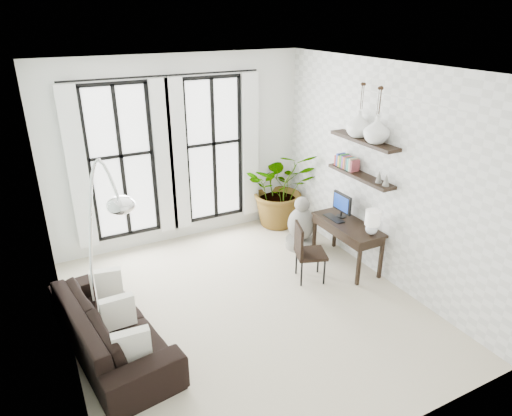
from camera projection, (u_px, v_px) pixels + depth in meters
floor at (246, 307)px, 6.36m from camera, size 5.00×5.00×0.00m
ceiling at (243, 69)px, 5.09m from camera, size 5.00×5.00×0.00m
wall_left at (52, 239)px, 4.77m from camera, size 0.00×5.00×5.00m
wall_right at (382, 174)px, 6.68m from camera, size 0.00×5.00×5.00m
wall_back at (180, 152)px, 7.76m from camera, size 4.50×0.00×4.50m
windows at (170, 157)px, 7.64m from camera, size 3.26×0.13×2.65m
wall_shelves at (360, 161)px, 6.85m from camera, size 0.25×1.30×0.60m
sofa at (111, 326)px, 5.46m from camera, size 1.21×2.37×0.66m
throw_pillows at (118, 312)px, 5.43m from camera, size 0.40×1.52×0.40m
plant at (281, 187)px, 8.58m from camera, size 1.68×1.57×1.51m
desk at (350, 227)px, 7.12m from camera, size 0.53×1.26×1.13m
desk_chair at (306, 249)px, 6.82m from camera, size 0.56×0.56×0.92m
arc_lamp at (104, 220)px, 5.08m from camera, size 0.74×0.49×2.37m
buddha at (301, 226)px, 7.84m from camera, size 0.52×0.52×0.94m
vase_a at (377, 130)px, 6.41m from camera, size 0.37×0.37×0.38m
vase_b at (359, 124)px, 6.73m from camera, size 0.37×0.37×0.38m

